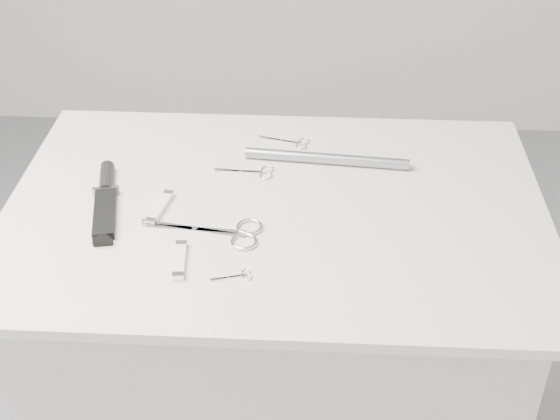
# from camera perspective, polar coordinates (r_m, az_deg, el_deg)

# --- Properties ---
(plinth) EXTENTS (0.90, 0.60, 0.90)m
(plinth) POSITION_cam_1_polar(r_m,az_deg,el_deg) (1.75, -0.28, -12.45)
(plinth) COLOR beige
(plinth) RESTS_ON ground
(display_board) EXTENTS (1.00, 0.70, 0.02)m
(display_board) POSITION_cam_1_polar(r_m,az_deg,el_deg) (1.44, -0.33, -0.00)
(display_board) COLOR beige
(display_board) RESTS_ON plinth
(large_shears) EXTENTS (0.21, 0.09, 0.01)m
(large_shears) POSITION_cam_1_polar(r_m,az_deg,el_deg) (1.37, -3.81, -1.64)
(large_shears) COLOR silver
(large_shears) RESTS_ON display_board
(embroidery_scissors_a) EXTENTS (0.12, 0.05, 0.00)m
(embroidery_scissors_a) POSITION_cam_1_polar(r_m,az_deg,el_deg) (1.53, -1.83, 2.80)
(embroidery_scissors_a) COLOR silver
(embroidery_scissors_a) RESTS_ON display_board
(embroidery_scissors_b) EXTENTS (0.11, 0.05, 0.00)m
(embroidery_scissors_b) POSITION_cam_1_polar(r_m,az_deg,el_deg) (1.63, 0.93, 4.98)
(embroidery_scissors_b) COLOR silver
(embroidery_scissors_b) RESTS_ON display_board
(tiny_scissors) EXTENTS (0.07, 0.04, 0.00)m
(tiny_scissors) POSITION_cam_1_polar(r_m,az_deg,el_deg) (1.28, -3.17, -4.87)
(tiny_scissors) COLOR silver
(tiny_scissors) RESTS_ON display_board
(sheathed_knife) EXTENTS (0.08, 0.24, 0.03)m
(sheathed_knife) POSITION_cam_1_polar(r_m,az_deg,el_deg) (1.48, -12.64, 0.94)
(sheathed_knife) COLOR black
(sheathed_knife) RESTS_ON display_board
(pocket_knife_a) EXTENTS (0.04, 0.11, 0.01)m
(pocket_knife_a) POSITION_cam_1_polar(r_m,az_deg,el_deg) (1.44, -8.77, 0.20)
(pocket_knife_a) COLOR silver
(pocket_knife_a) RESTS_ON display_board
(pocket_knife_b) EXTENTS (0.03, 0.10, 0.01)m
(pocket_knife_b) POSITION_cam_1_polar(r_m,az_deg,el_deg) (1.31, -7.34, -3.64)
(pocket_knife_b) COLOR silver
(pocket_knife_b) RESTS_ON display_board
(metal_rail) EXTENTS (0.33, 0.05, 0.02)m
(metal_rail) POSITION_cam_1_polar(r_m,az_deg,el_deg) (1.56, 3.44, 3.77)
(metal_rail) COLOR gray
(metal_rail) RESTS_ON display_board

